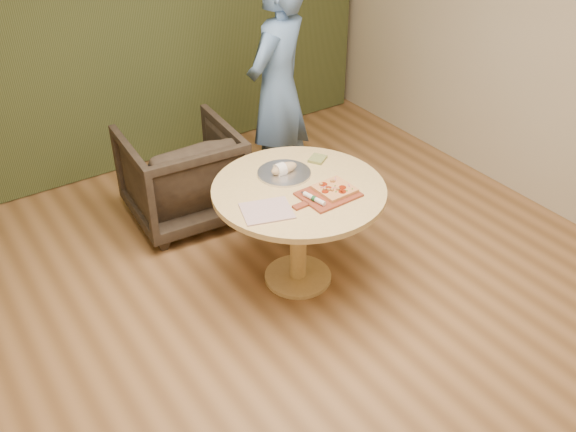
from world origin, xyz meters
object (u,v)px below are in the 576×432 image
(serving_tray, at_px, (284,173))
(bread_roll, at_px, (283,169))
(pizza_paddle, at_px, (327,195))
(cutlery_roll, at_px, (314,199))
(armchair, at_px, (181,170))
(flatbread_pizza, at_px, (334,189))
(pedestal_table, at_px, (299,206))
(person_standing, at_px, (278,91))

(serving_tray, relative_size, bread_roll, 1.84)
(pizza_paddle, distance_m, cutlery_roll, 0.12)
(serving_tray, bearing_deg, armchair, 108.21)
(flatbread_pizza, xyz_separation_m, armchair, (-0.45, 1.33, -0.36))
(pedestal_table, xyz_separation_m, flatbread_pizza, (0.15, -0.18, 0.17))
(flatbread_pizza, xyz_separation_m, person_standing, (0.37, 1.22, 0.15))
(armchair, distance_m, person_standing, 0.97)
(bread_roll, distance_m, armchair, 1.08)
(flatbread_pizza, bearing_deg, serving_tray, 110.15)
(person_standing, bearing_deg, pizza_paddle, 42.87)
(pedestal_table, height_order, flatbread_pizza, flatbread_pizza)
(pedestal_table, distance_m, cutlery_roll, 0.26)
(bread_roll, bearing_deg, serving_tray, 0.00)
(pedestal_table, height_order, serving_tray, serving_tray)
(pizza_paddle, relative_size, person_standing, 0.24)
(pizza_paddle, xyz_separation_m, person_standing, (0.43, 1.23, 0.17))
(serving_tray, distance_m, bread_roll, 0.04)
(flatbread_pizza, xyz_separation_m, cutlery_roll, (-0.18, -0.03, 0.00))
(pizza_paddle, relative_size, bread_roll, 2.34)
(person_standing, bearing_deg, pedestal_table, 35.76)
(pedestal_table, relative_size, person_standing, 0.61)
(serving_tray, bearing_deg, bread_roll, 180.00)
(serving_tray, bearing_deg, person_standing, 59.13)
(pizza_paddle, height_order, armchair, armchair)
(pedestal_table, xyz_separation_m, pizza_paddle, (0.09, -0.18, 0.15))
(pedestal_table, distance_m, armchair, 1.21)
(cutlery_roll, bearing_deg, pizza_paddle, -2.33)
(armchair, bearing_deg, person_standing, 176.42)
(pedestal_table, distance_m, pizza_paddle, 0.25)
(bread_roll, bearing_deg, person_standing, 58.69)
(flatbread_pizza, relative_size, cutlery_roll, 1.15)
(pizza_paddle, distance_m, person_standing, 1.31)
(flatbread_pizza, height_order, serving_tray, flatbread_pizza)
(cutlery_roll, xyz_separation_m, person_standing, (0.55, 1.24, 0.15))
(bread_roll, distance_m, person_standing, 1.00)
(pedestal_table, height_order, cutlery_roll, cutlery_roll)
(cutlery_roll, bearing_deg, pedestal_table, 71.99)
(pedestal_table, relative_size, pizza_paddle, 2.50)
(pizza_paddle, relative_size, flatbread_pizza, 1.97)
(pizza_paddle, relative_size, serving_tray, 1.27)
(pedestal_table, xyz_separation_m, serving_tray, (0.02, 0.20, 0.15))
(armchair, bearing_deg, pizza_paddle, 110.51)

